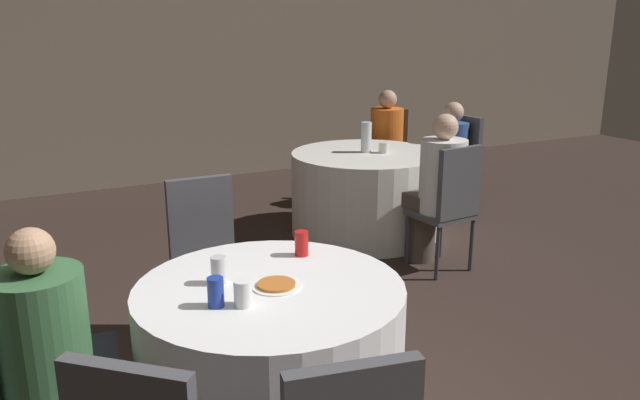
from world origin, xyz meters
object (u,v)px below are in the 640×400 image
object	(u,v)px
pizza_plate_near	(276,285)
bottle_far	(366,137)
chair_near_north	(206,249)
chair_far_east	(459,158)
chair_far_south	(451,200)
soda_can_blue	(216,292)
person_orange_shirt	(385,149)
person_green_jacket	(65,357)
person_blue_shirt	(444,162)
table_near	(271,363)
soda_can_silver	(219,270)
chair_far_northeast	(388,148)
chair_near_west	(17,365)
person_white_shirt	(436,190)
soda_can_red	(302,243)
table_far	(365,194)

from	to	relation	value
pizza_plate_near	bottle_far	xyz separation A→B (m)	(1.82, 2.31, 0.12)
chair_near_north	chair_far_east	xyz separation A→B (m)	(2.88, 1.32, 0.00)
chair_far_south	soda_can_blue	world-z (taller)	chair_far_south
person_orange_shirt	person_green_jacket	world-z (taller)	person_orange_shirt
person_orange_shirt	person_blue_shirt	bearing A→B (deg)	157.16
table_near	person_green_jacket	xyz separation A→B (m)	(-0.83, 0.08, 0.20)
chair_far_east	soda_can_blue	world-z (taller)	chair_far_east
chair_far_south	soda_can_silver	size ratio (longest dim) A/B	7.98
person_orange_shirt	soda_can_blue	size ratio (longest dim) A/B	9.66
chair_far_east	soda_can_silver	world-z (taller)	chair_far_east
chair_near_north	chair_far_northeast	world-z (taller)	same
chair_near_west	person_white_shirt	bearing A→B (deg)	119.16
chair_far_south	chair_far_northeast	distance (m)	1.96
chair_near_west	chair_far_south	distance (m)	3.12
person_orange_shirt	person_blue_shirt	world-z (taller)	person_orange_shirt
person_green_jacket	soda_can_blue	xyz separation A→B (m)	(0.57, -0.17, 0.23)
chair_far_northeast	person_white_shirt	bearing A→B (deg)	111.84
person_green_jacket	person_orange_shirt	bearing A→B (deg)	136.60
chair_far_northeast	person_orange_shirt	world-z (taller)	person_orange_shirt
pizza_plate_near	soda_can_silver	xyz separation A→B (m)	(-0.21, 0.14, 0.05)
chair_near_west	soda_can_red	bearing A→B (deg)	103.36
table_far	person_blue_shirt	size ratio (longest dim) A/B	1.17
chair_far_east	bottle_far	bearing A→B (deg)	88.80
chair_near_west	chair_near_north	distance (m)	1.36
chair_far_south	chair_far_east	world-z (taller)	same
chair_far_northeast	bottle_far	bearing A→B (deg)	89.59
table_near	person_white_shirt	xyz separation A→B (m)	(1.90, 1.36, 0.24)
soda_can_red	chair_far_northeast	bearing A→B (deg)	50.60
table_far	soda_can_red	size ratio (longest dim) A/B	10.65
person_orange_shirt	person_white_shirt	world-z (taller)	person_white_shirt
chair_far_east	person_green_jacket	distance (m)	4.35
table_far	soda_can_blue	distance (m)	3.18
person_blue_shirt	soda_can_red	size ratio (longest dim) A/B	9.14
chair_near_west	person_white_shirt	xyz separation A→B (m)	(2.90, 1.26, 0.03)
chair_far_east	person_green_jacket	world-z (taller)	person_green_jacket
chair_near_north	chair_far_east	size ratio (longest dim) A/B	1.00
soda_can_silver	person_orange_shirt	bearing A→B (deg)	46.82
chair_near_north	soda_can_silver	bearing A→B (deg)	78.11
pizza_plate_near	bottle_far	distance (m)	2.94
soda_can_blue	pizza_plate_near	bearing A→B (deg)	13.52
chair_near_north	person_white_shirt	xyz separation A→B (m)	(1.89, 0.36, 0.03)
chair_far_south	chair_far_northeast	bearing A→B (deg)	66.03
person_white_shirt	chair_far_east	bearing A→B (deg)	39.20
soda_can_red	person_blue_shirt	bearing A→B (deg)	39.95
pizza_plate_near	bottle_far	world-z (taller)	bottle_far
chair_near_north	soda_can_red	world-z (taller)	chair_near_north
chair_near_west	table_far	bearing A→B (deg)	133.10
person_orange_shirt	pizza_plate_near	xyz separation A→B (m)	(-2.42, -2.94, 0.15)
person_white_shirt	soda_can_red	bearing A→B (deg)	-151.02
person_orange_shirt	person_green_jacket	distance (m)	4.33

